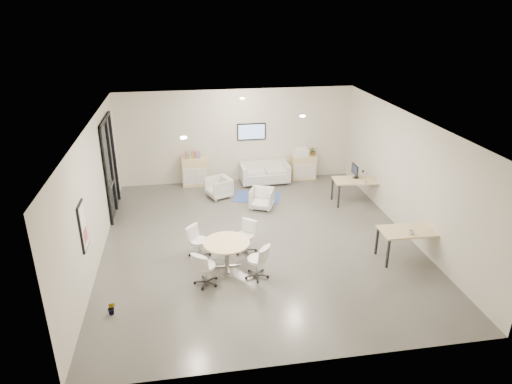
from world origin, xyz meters
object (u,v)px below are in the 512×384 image
Objects in this scene: sideboard_left at (195,172)px; desk_rear at (357,182)px; loveseat at (264,174)px; armchair_left at (219,187)px; sideboard_right at (303,167)px; round_table at (227,245)px; armchair_right at (262,198)px; desk_front at (411,233)px.

sideboard_left is 5.42m from desk_rear.
armchair_left is at bearing -151.42° from loveseat.
sideboard_right is at bearing 88.73° from armchair_left.
round_table is (0.52, -5.40, 0.09)m from sideboard_left.
desk_rear is at bearing 21.26° from armchair_right.
desk_rear is at bearing 53.23° from armchair_left.
sideboard_right is 1.25× the size of armchair_right.
loveseat reaches higher than armchair_left.
armchair_right is 4.65m from desk_front.
sideboard_left is at bearing 95.52° from round_table.
desk_front is (4.25, -4.57, 0.34)m from armchair_left.
desk_front is at bearing -49.16° from sideboard_left.
round_table is at bearing -24.48° from armchair_left.
desk_rear is (2.54, -2.10, 0.35)m from loveseat.
desk_rear is (3.00, -0.04, 0.34)m from armchair_right.
desk_rear is (4.21, -1.11, 0.33)m from armchair_left.
loveseat is at bearing 115.52° from desk_front.
loveseat is at bearing 98.69° from armchair_left.
sideboard_right is 0.57× the size of desk_front.
armchair_left reaches higher than armchair_right.
desk_rear is (4.92, -2.27, 0.20)m from sideboard_left.
armchair_right is 0.62× the size of round_table.
armchair_left is 0.48× the size of desk_front.
loveseat is 1.11× the size of desk_rear.
desk_rear is (1.10, -2.29, 0.25)m from sideboard_right.
armchair_right is at bearing 26.56° from armchair_left.
desk_front is at bearing -27.05° from armchair_right.
armchair_right is 3.02m from desk_rear.
armchair_left reaches higher than round_table.
sideboard_right is at bearing 121.22° from desk_rear.
armchair_left is 4.25m from round_table.
desk_front is (3.04, -3.50, 0.36)m from armchair_right.
desk_front reaches higher than round_table.
armchair_left is (0.71, -1.16, -0.13)m from sideboard_left.
desk_rear is at bearing -64.33° from sideboard_right.
desk_rear is 5.40m from round_table.
armchair_left is at bearing 160.58° from armchair_right.
desk_front is (2.58, -5.56, 0.36)m from loveseat.
sideboard_right is 6.34m from round_table.
sideboard_left is 0.58× the size of loveseat.
sideboard_left is 1.37× the size of armchair_left.
sideboard_right reaches higher than round_table.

